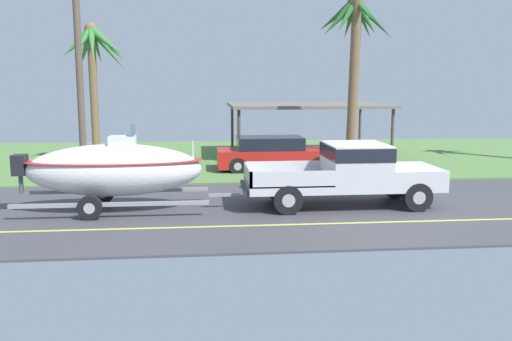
% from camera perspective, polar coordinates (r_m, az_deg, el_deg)
% --- Properties ---
extents(ground, '(36.00, 22.00, 0.11)m').
position_cam_1_polar(ground, '(24.38, 6.89, 0.63)').
color(ground, '#424247').
extents(pickup_truck_towing, '(5.77, 2.09, 1.81)m').
position_cam_1_polar(pickup_truck_towing, '(16.18, 10.10, -0.04)').
color(pickup_truck_towing, silver).
rests_on(pickup_truck_towing, ground).
extents(boat_on_trailer, '(6.18, 2.21, 2.42)m').
position_cam_1_polar(boat_on_trailer, '(15.73, -14.46, 0.10)').
color(boat_on_trailer, gray).
rests_on(boat_on_trailer, ground).
extents(parked_sedan_near, '(4.70, 1.91, 1.38)m').
position_cam_1_polar(parked_sedan_near, '(22.37, 1.87, 1.71)').
color(parked_sedan_near, '#B21E19').
rests_on(parked_sedan_near, ground).
extents(carport_awning, '(7.32, 5.54, 2.53)m').
position_cam_1_polar(carport_awning, '(26.69, 5.21, 6.64)').
color(carport_awning, '#4C4238').
rests_on(carport_awning, ground).
extents(palm_tree_near_left, '(2.94, 3.07, 6.86)m').
position_cam_1_polar(palm_tree_near_left, '(21.79, 10.07, 13.22)').
color(palm_tree_near_left, brown).
rests_on(palm_tree_near_left, ground).
extents(palm_tree_near_right, '(2.98, 3.18, 6.04)m').
position_cam_1_polar(palm_tree_near_right, '(24.76, -16.38, 11.34)').
color(palm_tree_near_right, brown).
rests_on(palm_tree_near_right, ground).
extents(utility_pole, '(0.24, 1.80, 7.19)m').
position_cam_1_polar(utility_pole, '(20.44, -17.75, 9.22)').
color(utility_pole, brown).
rests_on(utility_pole, ground).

